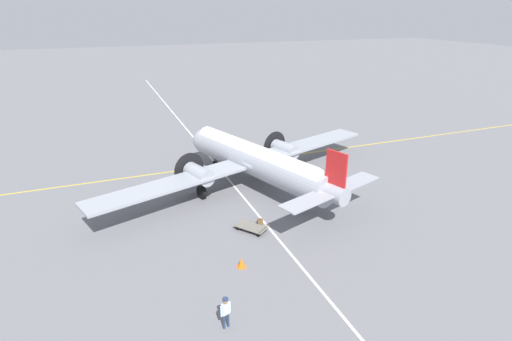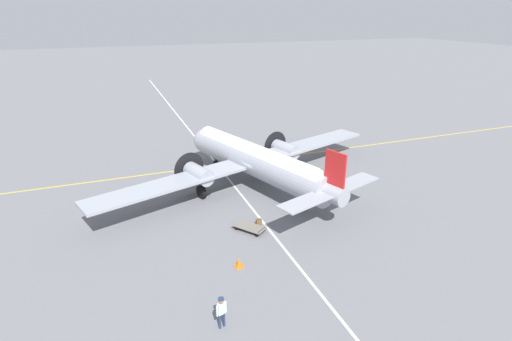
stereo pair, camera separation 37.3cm
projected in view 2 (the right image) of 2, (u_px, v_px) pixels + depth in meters
ground_plane at (256, 187)px, 33.72m from camera, size 300.00×300.00×0.00m
apron_line_eastwest at (234, 163)px, 39.02m from camera, size 120.00×0.16×0.01m
apron_line_northsouth at (237, 190)px, 33.17m from camera, size 0.16×120.00×0.01m
airliner_main at (253, 160)px, 33.09m from camera, size 26.83×18.11×5.39m
crew_foreground at (221, 309)px, 18.47m from camera, size 0.55×0.35×1.68m
suitcase_near_door at (259, 222)px, 27.73m from camera, size 0.39×0.19×0.49m
baggage_cart at (250, 227)px, 26.99m from camera, size 2.16×2.39×0.56m
traffic_cone at (239, 262)px, 23.17m from camera, size 0.48×0.48×0.64m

